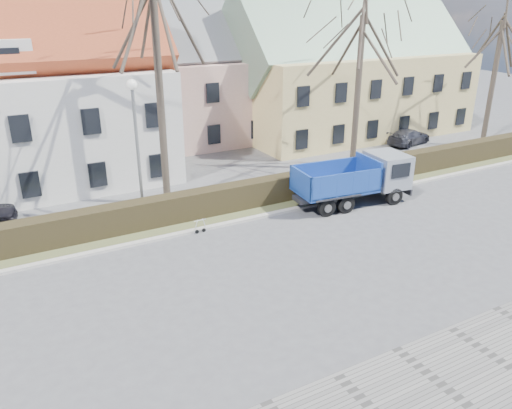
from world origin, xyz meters
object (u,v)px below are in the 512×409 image
dump_truck (349,181)px  streetlight (138,152)px  parked_car_b (409,137)px  cart_frame (196,227)px

dump_truck → streetlight: 10.43m
streetlight → parked_car_b: 21.68m
dump_truck → parked_car_b: 13.46m
dump_truck → parked_car_b: size_ratio=1.59×
dump_truck → cart_frame: dump_truck is taller
parked_car_b → dump_truck: bearing=108.2°
dump_truck → streetlight: bearing=168.6°
streetlight → cart_frame: bearing=-59.1°
dump_truck → cart_frame: bearing=-176.9°
dump_truck → parked_car_b: dump_truck is taller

